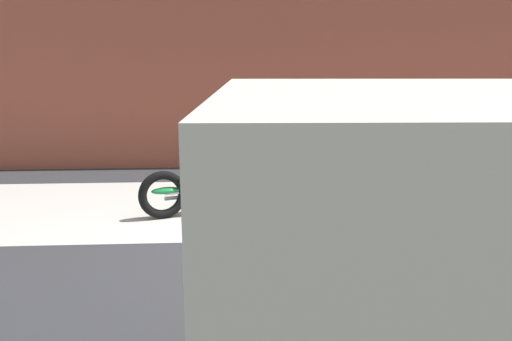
# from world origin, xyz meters

# --- Properties ---
(ground_plane) EXTENTS (80.00, 80.00, 0.00)m
(ground_plane) POSITION_xyz_m (0.00, 0.00, 0.00)
(ground_plane) COLOR #2D2D30
(sidewalk_slab) EXTENTS (36.00, 3.50, 0.01)m
(sidewalk_slab) POSITION_xyz_m (0.00, 1.75, 0.00)
(sidewalk_slab) COLOR #B2ADA3
(sidewalk_slab) RESTS_ON ground
(brick_building_wall) EXTENTS (36.00, 0.50, 6.42)m
(brick_building_wall) POSITION_xyz_m (0.00, 5.20, 3.21)
(brick_building_wall) COLOR brown
(brick_building_wall) RESTS_ON ground
(motorcycle_green) EXTENTS (1.93, 0.88, 1.03)m
(motorcycle_green) POSITION_xyz_m (-1.27, 1.25, 0.40)
(motorcycle_green) COLOR black
(motorcycle_green) RESTS_ON ground
(motorcycle_red) EXTENTS (2.00, 0.61, 1.03)m
(motorcycle_red) POSITION_xyz_m (0.46, 1.21, 0.40)
(motorcycle_red) COLOR black
(motorcycle_red) RESTS_ON ground
(traffic_cone) EXTENTS (0.40, 0.40, 0.55)m
(traffic_cone) POSITION_xyz_m (3.15, 2.23, 0.25)
(traffic_cone) COLOR orange
(traffic_cone) RESTS_ON ground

